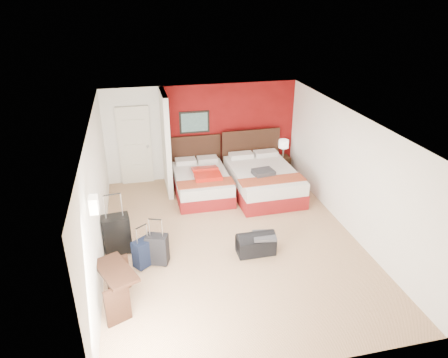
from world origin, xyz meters
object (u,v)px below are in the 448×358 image
object	(u,v)px
red_suitcase_open	(206,173)
duffel_bag	(256,245)
suitcase_navy	(144,254)
nightstand	(282,165)
suitcase_black	(117,235)
desk	(118,288)
bed_right	(263,181)
suitcase_charcoal	(158,250)
table_lamp	(283,148)
bed_left	(202,184)

from	to	relation	value
red_suitcase_open	duffel_bag	world-z (taller)	red_suitcase_open
red_suitcase_open	duffel_bag	size ratio (longest dim) A/B	1.20
suitcase_navy	nightstand	bearing A→B (deg)	5.06
suitcase_black	desk	bearing A→B (deg)	-95.36
bed_right	suitcase_charcoal	xyz separation A→B (m)	(-2.78, -2.35, -0.03)
suitcase_black	suitcase_navy	bearing A→B (deg)	-55.69
suitcase_navy	desk	xyz separation A→B (m)	(-0.45, -0.98, 0.10)
red_suitcase_open	table_lamp	xyz separation A→B (m)	(2.29, 0.87, 0.12)
suitcase_charcoal	suitcase_navy	bearing A→B (deg)	-155.58
bed_right	desk	distance (m)	4.83
suitcase_black	desk	distance (m)	1.53
suitcase_charcoal	red_suitcase_open	bearing A→B (deg)	81.15
bed_right	nightstand	size ratio (longest dim) A/B	4.37
bed_left	desk	world-z (taller)	desk
bed_left	suitcase_charcoal	bearing A→B (deg)	-116.08
bed_left	table_lamp	xyz separation A→B (m)	(2.39, 0.77, 0.45)
bed_right	suitcase_charcoal	distance (m)	3.64
red_suitcase_open	suitcase_black	size ratio (longest dim) A/B	1.14
nightstand	bed_right	bearing A→B (deg)	-132.96
bed_right	suitcase_black	world-z (taller)	suitcase_black
table_lamp	desk	size ratio (longest dim) A/B	0.54
table_lamp	red_suitcase_open	bearing A→B (deg)	-159.15
bed_right	duffel_bag	world-z (taller)	bed_right
bed_right	table_lamp	world-z (taller)	table_lamp
table_lamp	suitcase_charcoal	size ratio (longest dim) A/B	0.82
red_suitcase_open	suitcase_navy	xyz separation A→B (m)	(-1.64, -2.54, -0.35)
bed_left	suitcase_black	xyz separation A→B (m)	(-2.01, -2.09, 0.11)
desk	red_suitcase_open	bearing A→B (deg)	35.82
duffel_bag	red_suitcase_open	bearing A→B (deg)	100.17
table_lamp	desk	distance (m)	6.22
nightstand	red_suitcase_open	bearing A→B (deg)	-161.54
bed_left	suitcase_navy	bearing A→B (deg)	-120.18
suitcase_black	desk	world-z (taller)	suitcase_black
table_lamp	suitcase_charcoal	xyz separation A→B (m)	(-3.68, -3.39, -0.44)
nightstand	suitcase_navy	distance (m)	5.21
suitcase_black	suitcase_navy	size ratio (longest dim) A/B	1.47
bed_right	nightstand	bearing A→B (deg)	47.96
nightstand	bed_left	bearing A→B (deg)	-164.49
bed_right	suitcase_navy	distance (m)	3.85
suitcase_navy	bed_right	bearing A→B (deg)	2.03
suitcase_charcoal	desk	bearing A→B (deg)	-104.87
table_lamp	bed_left	bearing A→B (deg)	-162.10
bed_right	red_suitcase_open	xyz separation A→B (m)	(-1.39, 0.18, 0.29)
suitcase_black	suitcase_charcoal	world-z (taller)	suitcase_black
red_suitcase_open	nightstand	world-z (taller)	red_suitcase_open
bed_right	desk	world-z (taller)	desk
bed_left	table_lamp	bearing A→B (deg)	18.04
nightstand	suitcase_navy	size ratio (longest dim) A/B	0.95
red_suitcase_open	suitcase_black	bearing A→B (deg)	-136.39
bed_left	red_suitcase_open	world-z (taller)	red_suitcase_open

